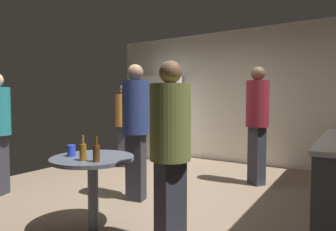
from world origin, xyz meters
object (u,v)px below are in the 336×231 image
at_px(foreground_table, 93,167).
at_px(beer_bottle_brown, 96,153).
at_px(beer_bottle_amber, 83,151).
at_px(person_in_orange_shirt, 124,119).
at_px(person_in_maroon_shirt, 257,116).
at_px(refrigerator, 161,117).
at_px(plastic_cup_blue, 71,151).
at_px(person_in_olive_shirt, 170,143).
at_px(person_in_navy_shirt, 136,121).

distance_m(foreground_table, beer_bottle_brown, 0.32).
relative_size(beer_bottle_amber, beer_bottle_brown, 1.00).
height_order(foreground_table, person_in_orange_shirt, person_in_orange_shirt).
relative_size(beer_bottle_brown, person_in_orange_shirt, 0.15).
bearing_deg(person_in_maroon_shirt, refrigerator, -79.22).
height_order(plastic_cup_blue, person_in_olive_shirt, person_in_olive_shirt).
distance_m(foreground_table, beer_bottle_amber, 0.26).
distance_m(person_in_olive_shirt, person_in_orange_shirt, 3.30).
xyz_separation_m(foreground_table, person_in_orange_shirt, (-1.57, 2.28, 0.29)).
xyz_separation_m(refrigerator, beer_bottle_brown, (1.68, -3.55, -0.08)).
xyz_separation_m(person_in_navy_shirt, person_in_orange_shirt, (-1.36, 1.36, -0.10)).
height_order(plastic_cup_blue, person_in_maroon_shirt, person_in_maroon_shirt).
bearing_deg(foreground_table, person_in_olive_shirt, 3.07).
height_order(refrigerator, beer_bottle_brown, refrigerator).
xyz_separation_m(refrigerator, person_in_olive_shirt, (2.33, -3.36, 0.04)).
height_order(beer_bottle_brown, person_in_navy_shirt, person_in_navy_shirt).
xyz_separation_m(beer_bottle_brown, plastic_cup_blue, (-0.40, 0.06, -0.03)).
height_order(person_in_navy_shirt, person_in_olive_shirt, person_in_navy_shirt).
height_order(refrigerator, person_in_orange_shirt, refrigerator).
height_order(person_in_olive_shirt, person_in_maroon_shirt, person_in_maroon_shirt).
relative_size(refrigerator, foreground_table, 2.25).
bearing_deg(plastic_cup_blue, beer_bottle_brown, -7.85).
height_order(beer_bottle_brown, person_in_olive_shirt, person_in_olive_shirt).
distance_m(beer_bottle_brown, plastic_cup_blue, 0.41).
bearing_deg(person_in_maroon_shirt, person_in_olive_shirt, 31.52).
height_order(beer_bottle_amber, person_in_maroon_shirt, person_in_maroon_shirt).
bearing_deg(person_in_orange_shirt, beer_bottle_brown, 6.48).
xyz_separation_m(beer_bottle_amber, beer_bottle_brown, (0.15, 0.02, 0.00)).
xyz_separation_m(foreground_table, beer_bottle_brown, (0.21, -0.15, 0.19)).
distance_m(foreground_table, person_in_navy_shirt, 1.02).
height_order(refrigerator, foreground_table, refrigerator).
distance_m(refrigerator, beer_bottle_amber, 3.89).
height_order(refrigerator, plastic_cup_blue, refrigerator).
distance_m(beer_bottle_amber, person_in_navy_shirt, 1.14).
xyz_separation_m(person_in_orange_shirt, person_in_maroon_shirt, (2.48, 0.17, 0.13)).
xyz_separation_m(person_in_navy_shirt, person_in_maroon_shirt, (1.11, 1.52, 0.03)).
bearing_deg(foreground_table, person_in_navy_shirt, 102.50).
bearing_deg(foreground_table, refrigerator, 113.41).
height_order(beer_bottle_brown, person_in_maroon_shirt, person_in_maroon_shirt).
height_order(refrigerator, person_in_navy_shirt, refrigerator).
bearing_deg(beer_bottle_brown, person_in_olive_shirt, 16.43).
bearing_deg(person_in_olive_shirt, person_in_orange_shirt, -22.93).
bearing_deg(foreground_table, beer_bottle_brown, -35.53).
xyz_separation_m(foreground_table, person_in_olive_shirt, (0.86, 0.05, 0.31)).
height_order(refrigerator, person_in_olive_shirt, refrigerator).
height_order(beer_bottle_amber, person_in_orange_shirt, person_in_orange_shirt).
relative_size(foreground_table, person_in_maroon_shirt, 0.45).
relative_size(plastic_cup_blue, person_in_navy_shirt, 0.06).
relative_size(person_in_orange_shirt, person_in_maroon_shirt, 0.89).
xyz_separation_m(beer_bottle_brown, person_in_navy_shirt, (-0.41, 1.07, 0.20)).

